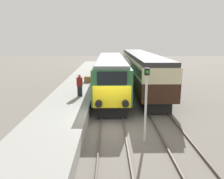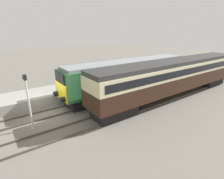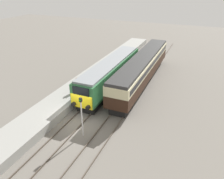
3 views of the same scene
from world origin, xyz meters
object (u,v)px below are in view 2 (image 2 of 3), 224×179
object	(u,v)px
person_on_platform	(83,79)
signal_post	(28,98)
locomotive	(130,75)
passenger_carriage	(175,75)
luggage_crate	(126,76)

from	to	relation	value
person_on_platform	signal_post	xyz separation A→B (m)	(4.20, -6.13, 0.56)
locomotive	passenger_carriage	size ratio (longest dim) A/B	0.80
person_on_platform	locomotive	bearing A→B (deg)	60.02
person_on_platform	passenger_carriage	bearing A→B (deg)	51.38
signal_post	locomotive	bearing A→B (deg)	99.22
passenger_carriage	person_on_platform	xyz separation A→B (m)	(-5.90, -7.39, -0.55)
locomotive	luggage_crate	bearing A→B (deg)	147.23
passenger_carriage	locomotive	bearing A→B (deg)	-138.11
luggage_crate	signal_post	bearing A→B (deg)	-70.98
signal_post	luggage_crate	size ratio (longest dim) A/B	5.66
locomotive	person_on_platform	size ratio (longest dim) A/B	8.95
passenger_carriage	luggage_crate	size ratio (longest dim) A/B	28.00
luggage_crate	locomotive	bearing A→B (deg)	-32.77
locomotive	person_on_platform	bearing A→B (deg)	-119.98
passenger_carriage	person_on_platform	size ratio (longest dim) A/B	11.16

